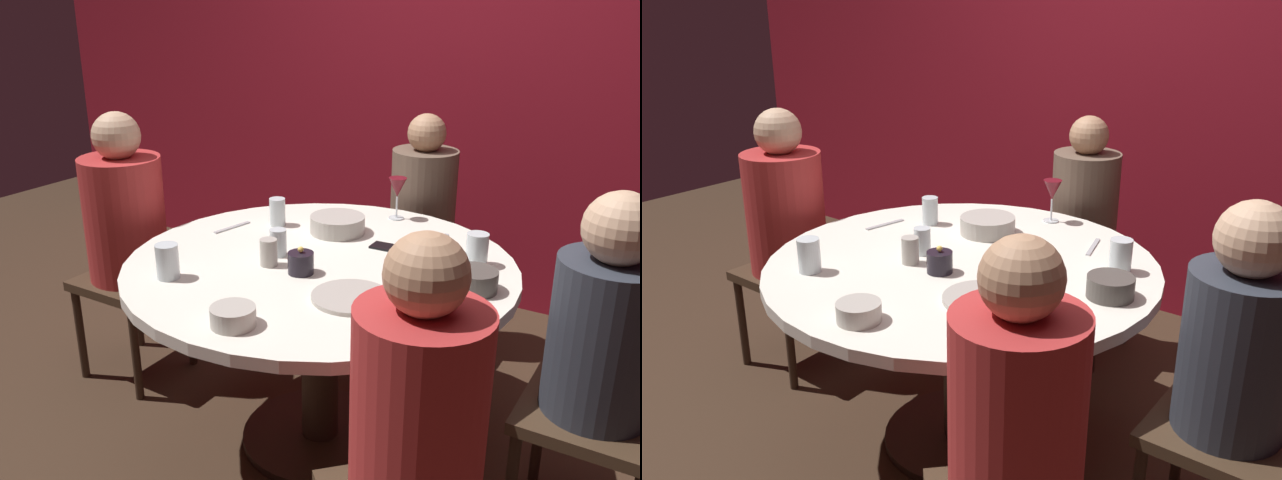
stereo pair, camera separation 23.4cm
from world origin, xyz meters
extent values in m
plane|color=#382619|center=(0.00, 0.00, 0.00)|extent=(8.00, 8.00, 0.00)
cube|color=maroon|center=(0.00, 1.60, 1.30)|extent=(6.00, 0.10, 2.60)
cylinder|color=silver|center=(0.00, 0.00, 0.72)|extent=(1.38, 1.38, 0.04)
cylinder|color=#332319|center=(0.00, 0.00, 0.35)|extent=(0.14, 0.14, 0.70)
cylinder|color=#2D2116|center=(0.00, 0.00, 0.01)|extent=(0.60, 0.60, 0.03)
cube|color=#3F2D1E|center=(-0.97, 0.00, 0.45)|extent=(0.40, 0.40, 0.04)
cylinder|color=#B22D2D|center=(-0.97, 0.00, 0.73)|extent=(0.34, 0.34, 0.53)
sphere|color=tan|center=(-0.97, 0.00, 1.09)|extent=(0.20, 0.20, 0.20)
cylinder|color=#332319|center=(-1.14, -0.17, 0.21)|extent=(0.04, 0.04, 0.43)
cylinder|color=#332319|center=(-0.80, -0.17, 0.21)|extent=(0.04, 0.04, 0.43)
cylinder|color=#332319|center=(-1.14, 0.17, 0.21)|extent=(0.04, 0.04, 0.43)
cylinder|color=#332319|center=(-0.80, 0.17, 0.21)|extent=(0.04, 0.04, 0.43)
cube|color=#3F2D1E|center=(0.00, 0.92, 0.45)|extent=(0.40, 0.40, 0.04)
cylinder|color=brown|center=(0.00, 0.92, 0.72)|extent=(0.30, 0.30, 0.50)
sphere|color=tan|center=(0.00, 0.92, 1.04)|extent=(0.17, 0.17, 0.17)
cylinder|color=#332319|center=(-0.17, 1.09, 0.21)|extent=(0.04, 0.04, 0.43)
cylinder|color=#332319|center=(-0.17, 0.75, 0.21)|extent=(0.04, 0.04, 0.43)
cylinder|color=#332319|center=(0.17, 1.09, 0.21)|extent=(0.04, 0.04, 0.43)
cylinder|color=#332319|center=(0.17, 0.75, 0.21)|extent=(0.04, 0.04, 0.43)
cube|color=#3F2D1E|center=(0.95, 0.00, 0.45)|extent=(0.40, 0.40, 0.04)
cylinder|color=#2D333D|center=(0.95, 0.00, 0.71)|extent=(0.31, 0.31, 0.48)
sphere|color=tan|center=(0.95, 0.00, 1.04)|extent=(0.21, 0.21, 0.21)
cylinder|color=#332319|center=(0.78, 0.17, 0.21)|extent=(0.04, 0.04, 0.43)
cylinder|color=#B22D2D|center=(0.66, -0.66, 0.74)|extent=(0.44, 0.44, 0.53)
sphere|color=tan|center=(0.66, -0.66, 1.09)|extent=(0.19, 0.19, 0.19)
cylinder|color=black|center=(0.00, -0.12, 0.78)|extent=(0.09, 0.09, 0.07)
sphere|color=#F9D159|center=(0.00, -0.12, 0.83)|extent=(0.02, 0.02, 0.02)
cylinder|color=silver|center=(0.03, 0.57, 0.75)|extent=(0.06, 0.06, 0.01)
cylinder|color=silver|center=(0.03, 0.57, 0.80)|extent=(0.01, 0.01, 0.09)
cone|color=maroon|center=(0.03, 0.57, 0.88)|extent=(0.08, 0.08, 0.08)
cylinder|color=#B2ADA3|center=(0.24, -0.21, 0.75)|extent=(0.25, 0.25, 0.01)
cube|color=black|center=(0.16, 0.24, 0.75)|extent=(0.14, 0.08, 0.01)
cylinder|color=#B2ADA3|center=(0.04, -0.54, 0.77)|extent=(0.13, 0.13, 0.06)
cylinder|color=#B2ADA3|center=(-0.10, 0.29, 0.78)|extent=(0.22, 0.22, 0.07)
cylinder|color=#4C4742|center=(0.54, 0.05, 0.78)|extent=(0.15, 0.15, 0.07)
cylinder|color=#B2ADA3|center=(-0.13, -0.12, 0.79)|extent=(0.06, 0.06, 0.10)
cylinder|color=silver|center=(0.48, 0.25, 0.80)|extent=(0.08, 0.08, 0.12)
cylinder|color=silver|center=(-0.35, 0.24, 0.80)|extent=(0.06, 0.06, 0.11)
cylinder|color=silver|center=(-0.16, -0.03, 0.79)|extent=(0.06, 0.06, 0.10)
cylinder|color=silver|center=(0.55, -0.27, 0.79)|extent=(0.07, 0.07, 0.09)
cylinder|color=silver|center=(-0.35, -0.39, 0.80)|extent=(0.08, 0.08, 0.12)
cube|color=#B7B7BC|center=(0.30, 0.40, 0.75)|extent=(0.06, 0.18, 0.01)
cube|color=#B7B7BC|center=(-0.49, 0.12, 0.75)|extent=(0.05, 0.18, 0.01)
camera|label=1|loc=(1.14, -1.87, 1.64)|focal=37.74mm
camera|label=2|loc=(1.34, -1.74, 1.64)|focal=37.74mm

